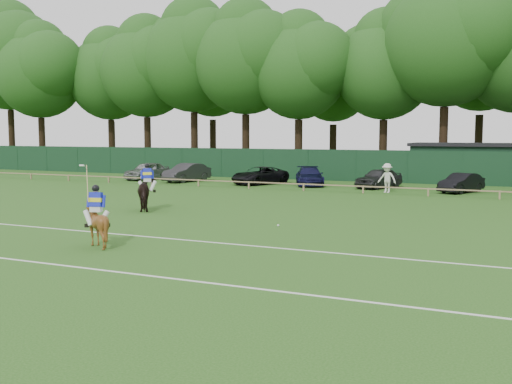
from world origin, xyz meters
The scene contains 18 objects.
ground centered at (0.00, 0.00, 0.00)m, with size 160.00×160.00×0.00m, color #1E4C14.
horse_dark centered at (-6.43, 5.28, 0.89)m, with size 0.96×2.11×1.78m, color black.
horse_chestnut centered at (-2.46, -3.27, 0.74)m, with size 1.20×1.34×1.48m, color brown.
sedan_silver centered at (-18.07, 21.76, 0.73)m, with size 1.72×4.28×1.46m, color #96989B.
sedan_grey centered at (-14.01, 21.30, 0.72)m, with size 1.52×4.35×1.43m, color #2E2E30.
suv_black centered at (-7.82, 21.56, 0.65)m, with size 2.16×4.68×1.30m, color black.
sedan_navy centered at (-4.09, 22.17, 0.67)m, with size 1.88×4.61×1.34m, color #12133B.
hatch_grey centered at (1.01, 22.09, 0.69)m, with size 1.64×4.07×1.39m, color #2D2D2F.
estate_black centered at (6.55, 21.17, 0.62)m, with size 1.31×3.77×1.24m, color black.
spectator_left centered at (2.25, 19.08, 0.94)m, with size 1.21×0.70×1.88m, color silver.
rider_dark centered at (-6.42, 5.27, 1.67)m, with size 0.82×0.69×1.41m.
rider_chestnut centered at (-2.46, -3.28, 1.44)m, with size 0.98×0.54×2.05m.
polo_ball centered at (1.37, 3.27, 0.04)m, with size 0.09×0.09×0.09m, color silver.
pitch_lines centered at (0.00, -3.50, 0.01)m, with size 60.00×5.10×0.01m.
pitch_rail centered at (0.00, 18.00, 0.45)m, with size 62.10×0.10×0.50m.
perimeter_fence centered at (0.00, 27.00, 1.25)m, with size 92.08×0.08×2.50m.
utility_shed centered at (6.00, 30.00, 1.54)m, with size 8.40×4.40×3.04m.
tree_row centered at (2.00, 35.00, 0.00)m, with size 96.00×12.00×21.00m, color #26561C, non-canonical shape.
Camera 1 is at (10.68, -18.93, 3.76)m, focal length 42.00 mm.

